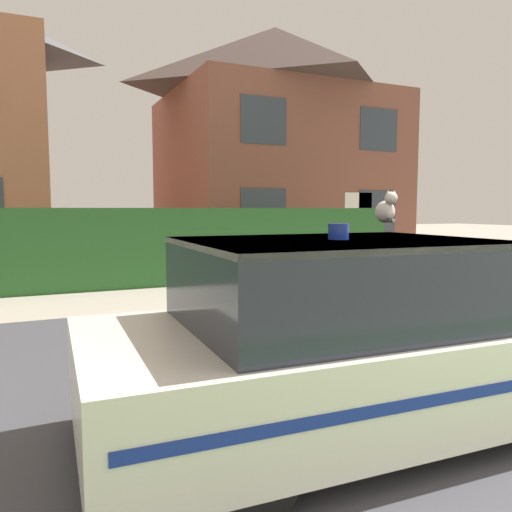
{
  "coord_description": "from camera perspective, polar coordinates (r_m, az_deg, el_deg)",
  "views": [
    {
      "loc": [
        -2.89,
        -0.45,
        1.6
      ],
      "look_at": [
        -0.46,
        4.86,
        1.05
      ],
      "focal_mm": 35.0,
      "sensor_mm": 36.0,
      "label": 1
    }
  ],
  "objects": [
    {
      "name": "road_strip",
      "position": [
        5.6,
        7.82,
        -11.22
      ],
      "size": [
        28.0,
        6.32,
        0.01
      ],
      "primitive_type": "cube",
      "color": "#424247",
      "rests_on": "ground"
    },
    {
      "name": "house_right",
      "position": [
        17.95,
        2.17,
        13.06
      ],
      "size": [
        7.51,
        6.76,
        7.82
      ],
      "color": "brown",
      "rests_on": "ground"
    },
    {
      "name": "cat",
      "position": [
        3.84,
        14.68,
        5.16
      ],
      "size": [
        0.18,
        0.26,
        0.24
      ],
      "rotation": [
        0.0,
        0.0,
        4.56
      ],
      "color": "silver",
      "rests_on": "police_car"
    },
    {
      "name": "police_car",
      "position": [
        3.76,
        11.48,
        -9.09
      ],
      "size": [
        4.12,
        1.94,
        1.49
      ],
      "rotation": [
        0.0,
        0.0,
        -0.04
      ],
      "color": "black",
      "rests_on": "road_strip"
    },
    {
      "name": "garden_hedge",
      "position": [
        10.55,
        -12.31,
        0.99
      ],
      "size": [
        11.74,
        0.56,
        1.62
      ],
      "primitive_type": "cube",
      "color": "#2D662D",
      "rests_on": "ground"
    }
  ]
}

